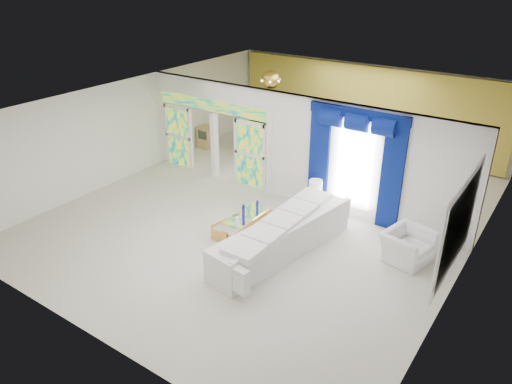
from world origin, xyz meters
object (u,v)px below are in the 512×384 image
Objects in this scene: grand_piano at (280,136)px; white_sofa at (283,238)px; armchair at (408,246)px; coffee_table at (243,224)px; console_table at (324,210)px.

white_sofa is at bearing -38.82° from grand_piano.
white_sofa is 6.83m from grand_piano.
armchair is (2.48, 1.37, -0.04)m from white_sofa.
grand_piano is (-3.67, 5.76, 0.14)m from white_sofa.
armchair is at bearing 38.53° from white_sofa.
console_table is at bearing 54.41° from coffee_table.
grand_piano is at bearing 132.11° from white_sofa.
armchair is at bearing 15.61° from coffee_table.
white_sofa reaches higher than console_table.
coffee_table is 2.27m from console_table.
console_table is (-0.03, 2.15, -0.20)m from white_sofa.
coffee_table is 1.45× the size of console_table.
coffee_table is at bearing -48.31° from grand_piano.
white_sofa is 3.57× the size of console_table.
armchair is (3.83, 1.07, 0.17)m from coffee_table.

